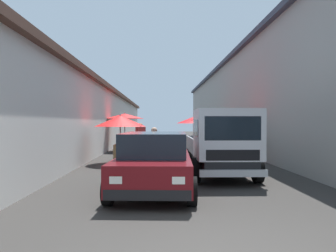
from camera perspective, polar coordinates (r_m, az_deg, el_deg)
The scene contains 12 objects.
ground at distance 17.27m, azimuth 1.01°, elevation -5.06°, with size 90.00×90.00×0.00m, color #33302D.
building_left_whitewash at distance 20.51m, azimuth -20.13°, elevation 1.26°, with size 49.80×7.50×3.89m.
building_right_concrete at distance 21.06m, azimuth 21.08°, elevation 4.12°, with size 49.80×7.50×6.00m.
fruit_stall_near_left at distance 19.40m, azimuth -7.47°, elevation 0.46°, with size 2.28×2.28×2.33m.
fruit_stall_far_left at distance 20.08m, azimuth 4.59°, elevation 0.19°, with size 2.11×2.11×2.14m.
fruit_stall_near_right at distance 13.60m, azimuth -8.32°, elevation -0.11°, with size 2.13×2.13×2.08m.
fruit_stall_mid_lane at distance 15.15m, azimuth 8.43°, elevation 0.82°, with size 2.51×2.51×2.32m.
hatchback_car at distance 8.04m, azimuth -2.40°, elevation -6.30°, with size 3.99×2.09×1.45m.
delivery_truck at distance 9.96m, azimuth 9.54°, elevation -3.23°, with size 4.93×1.98×2.08m.
vendor_by_crates at distance 11.14m, azimuth -2.46°, elevation -3.64°, with size 0.47×0.46×1.54m.
vendor_in_shade at distance 18.43m, azimuth -4.85°, elevation -1.65°, with size 0.44×0.57×1.68m.
parked_scooter at distance 10.44m, azimuth -6.34°, elevation -6.31°, with size 1.69×0.38×1.14m.
Camera 1 is at (-3.67, 0.72, 1.70)m, focal length 34.60 mm.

